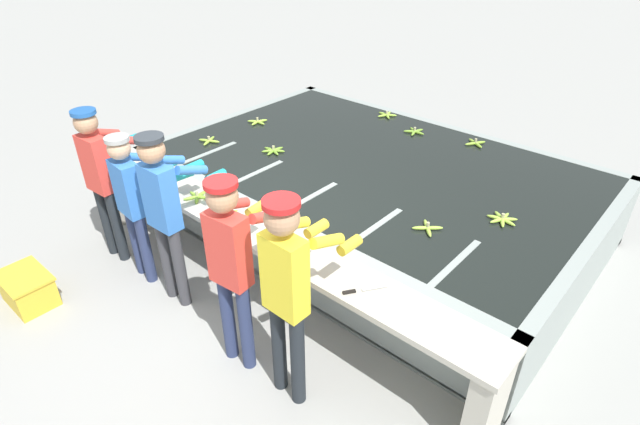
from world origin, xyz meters
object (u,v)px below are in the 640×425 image
worker_4 (288,284)px  crate (28,289)px  worker_1 (134,196)px  banana_bunch_floating_6 (502,219)px  worker_3 (233,258)px  banana_bunch_floating_1 (415,131)px  banana_bunch_ledge_1 (197,197)px  banana_bunch_floating_4 (273,150)px  banana_bunch_floating_7 (387,115)px  banana_bunch_ledge_0 (224,215)px  banana_bunch_floating_3 (209,141)px  worker_2 (165,205)px  knife_0 (358,290)px  worker_0 (102,171)px  banana_bunch_floating_2 (428,228)px  banana_bunch_floating_0 (475,143)px  banana_bunch_floating_5 (258,122)px

worker_4 → crate: bearing=-160.4°
worker_1 → banana_bunch_floating_6: worker_1 is taller
worker_3 → banana_bunch_floating_1: size_ratio=6.21×
worker_3 → banana_bunch_ledge_1: 1.42m
worker_3 → banana_bunch_ledge_1: worker_3 is taller
banana_bunch_floating_1 → banana_bunch_ledge_1: banana_bunch_ledge_1 is taller
worker_4 → banana_bunch_ledge_1: (-1.82, 0.56, -0.23)m
worker_1 → worker_4: size_ratio=0.88×
banana_bunch_floating_1 → banana_bunch_floating_4: size_ratio=0.99×
banana_bunch_floating_7 → banana_bunch_ledge_0: bearing=-83.3°
worker_4 → worker_1: bearing=178.0°
worker_1 → banana_bunch_floating_6: size_ratio=5.56×
banana_bunch_floating_1 → banana_bunch_floating_3: same height
worker_2 → banana_bunch_floating_4: worker_2 is taller
worker_3 → knife_0: 0.98m
worker_2 → banana_bunch_floating_4: bearing=104.5°
banana_bunch_floating_4 → banana_bunch_ledge_0: bearing=-62.0°
worker_1 → banana_bunch_floating_3: size_ratio=5.82×
banana_bunch_ledge_1 → crate: (-0.82, -1.50, -0.69)m
banana_bunch_floating_6 → banana_bunch_ledge_0: banana_bunch_ledge_0 is taller
worker_4 → worker_0: bearing=178.6°
banana_bunch_floating_1 → banana_bunch_ledge_0: (-0.24, -2.92, 0.00)m
worker_2 → worker_3: worker_2 is taller
banana_bunch_floating_2 → knife_0: 1.08m
banana_bunch_floating_0 → banana_bunch_floating_5: same height
worker_4 → banana_bunch_floating_1: (-1.11, 3.43, -0.24)m
worker_2 → banana_bunch_ledge_0: (0.25, 0.44, -0.20)m
worker_1 → banana_bunch_floating_0: bearing=63.1°
banana_bunch_floating_5 → banana_bunch_floating_6: size_ratio=0.99×
worker_3 → banana_bunch_floating_4: 2.40m
banana_bunch_ledge_0 → banana_bunch_ledge_1: size_ratio=1.01×
banana_bunch_floating_6 → banana_bunch_ledge_1: size_ratio=1.02×
worker_3 → worker_4: worker_4 is taller
worker_0 → banana_bunch_ledge_1: (0.89, 0.49, -0.17)m
worker_2 → banana_bunch_floating_4: size_ratio=6.15×
worker_2 → crate: (-1.04, -1.02, -0.89)m
worker_3 → banana_bunch_ledge_0: 0.99m
worker_4 → banana_bunch_floating_3: size_ratio=6.59×
banana_bunch_floating_2 → worker_2: bearing=-139.9°
banana_bunch_floating_0 → banana_bunch_floating_1: bearing=-167.0°
knife_0 → worker_1: bearing=-169.9°
banana_bunch_ledge_1 → banana_bunch_floating_0: bearing=64.3°
worker_1 → worker_2: bearing=0.3°
worker_0 → banana_bunch_floating_3: bearing=95.7°
banana_bunch_floating_1 → banana_bunch_floating_3: (-1.74, -1.93, 0.00)m
banana_bunch_floating_6 → banana_bunch_ledge_1: 2.93m
knife_0 → worker_4: bearing=-115.3°
worker_1 → worker_3: size_ratio=0.91×
banana_bunch_ledge_1 → crate: bearing=-118.6°
banana_bunch_floating_5 → banana_bunch_floating_7: 1.78m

